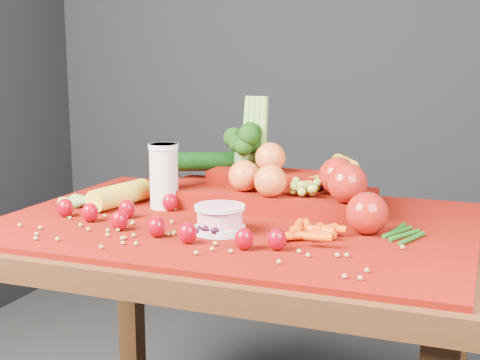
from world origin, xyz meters
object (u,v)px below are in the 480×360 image
(produce_mound, at_px, (279,183))
(milk_glass, at_px, (164,174))
(yogurt_bowl, at_px, (220,218))
(table, at_px, (237,264))

(produce_mound, bearing_deg, milk_glass, -158.65)
(milk_glass, relative_size, produce_mound, 0.26)
(yogurt_bowl, height_order, produce_mound, produce_mound)
(milk_glass, distance_m, produce_mound, 0.28)
(table, bearing_deg, produce_mound, 70.41)
(yogurt_bowl, distance_m, produce_mound, 0.27)
(milk_glass, bearing_deg, produce_mound, 21.35)
(milk_glass, xyz_separation_m, yogurt_bowl, (0.22, -0.17, -0.05))
(table, bearing_deg, yogurt_bowl, -86.13)
(yogurt_bowl, relative_size, produce_mound, 0.18)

